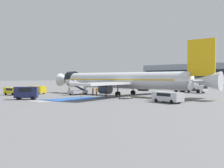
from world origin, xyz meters
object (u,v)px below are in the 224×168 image
at_px(airliner, 122,80).
at_px(traffic_cone_1, 131,96).
at_px(baggage_cart, 126,97).
at_px(traffic_cone_2, 81,95).
at_px(ground_crew_3, 106,92).
at_px(fuel_tanker, 189,87).
at_px(service_van_0, 37,89).
at_px(ground_crew_1, 97,91).
at_px(service_van_3, 167,96).
at_px(service_van_2, 13,90).
at_px(ground_crew_2, 69,90).
at_px(traffic_cone_0, 118,96).
at_px(terminal_building, 224,74).
at_px(ground_crew_0, 93,91).
at_px(boarding_stairs_forward, 78,91).
at_px(service_van_1, 26,92).

bearing_deg(airliner, traffic_cone_1, -125.38).
bearing_deg(baggage_cart, traffic_cone_2, 22.50).
xyz_separation_m(ground_crew_3, traffic_cone_1, (4.40, 2.90, -0.71)).
distance_m(fuel_tanker, service_van_0, 40.97).
xyz_separation_m(service_van_0, ground_crew_1, (15.88, 5.77, -0.18)).
xyz_separation_m(fuel_tanker, traffic_cone_2, (-10.04, -30.54, -1.39)).
bearing_deg(ground_crew_3, service_van_3, -105.17).
bearing_deg(service_van_3, service_van_2, 114.37).
bearing_deg(service_van_0, airliner, -73.09).
xyz_separation_m(ground_crew_2, traffic_cone_2, (9.65, -4.23, -0.79)).
relative_size(service_van_2, ground_crew_3, 2.69).
bearing_deg(traffic_cone_0, terminal_building, 96.47).
height_order(ground_crew_0, traffic_cone_2, ground_crew_0).
height_order(service_van_3, terminal_building, terminal_building).
relative_size(ground_crew_0, terminal_building, 0.02).
xyz_separation_m(service_van_3, traffic_cone_2, (-21.06, -0.53, -0.81)).
distance_m(fuel_tanker, ground_crew_0, 28.09).
xyz_separation_m(boarding_stairs_forward, ground_crew_1, (5.57, 0.83, 0.08)).
relative_size(ground_crew_2, traffic_cone_2, 3.34).
xyz_separation_m(ground_crew_1, ground_crew_3, (4.61, -1.64, -0.04)).
bearing_deg(ground_crew_2, service_van_0, -127.47).
bearing_deg(service_van_0, ground_crew_3, -88.10).
height_order(service_van_0, baggage_cart, service_van_0).
xyz_separation_m(airliner, baggage_cart, (6.41, -6.50, -3.25)).
bearing_deg(ground_crew_3, service_van_1, 148.94).
height_order(service_van_2, terminal_building, terminal_building).
relative_size(boarding_stairs_forward, ground_crew_0, 2.93).
bearing_deg(ground_crew_3, fuel_tanker, -17.95).
xyz_separation_m(service_van_0, baggage_cart, (26.52, 3.49, -0.94)).
relative_size(service_van_2, traffic_cone_1, 8.59).
bearing_deg(service_van_3, traffic_cone_2, 103.18).
height_order(service_van_1, baggage_cart, service_van_1).
relative_size(fuel_tanker, service_van_0, 2.09).
bearing_deg(traffic_cone_2, service_van_0, -175.45).
bearing_deg(ground_crew_0, traffic_cone_2, 51.39).
bearing_deg(traffic_cone_0, ground_crew_1, -175.46).
bearing_deg(ground_crew_2, service_van_2, -106.98).
relative_size(fuel_tanker, traffic_cone_2, 18.86).
distance_m(service_van_1, traffic_cone_0, 18.90).
relative_size(ground_crew_2, traffic_cone_1, 3.45).
height_order(airliner, traffic_cone_2, airliner).
relative_size(boarding_stairs_forward, traffic_cone_1, 10.03).
relative_size(baggage_cart, ground_crew_3, 1.66).
height_order(airliner, fuel_tanker, airliner).
bearing_deg(service_van_2, airliner, -62.47).
relative_size(fuel_tanker, service_van_2, 2.26).
bearing_deg(service_van_0, service_van_2, 169.09).
height_order(service_van_1, ground_crew_1, service_van_1).
bearing_deg(ground_crew_3, airliner, -3.31).
distance_m(ground_crew_0, ground_crew_2, 7.96).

